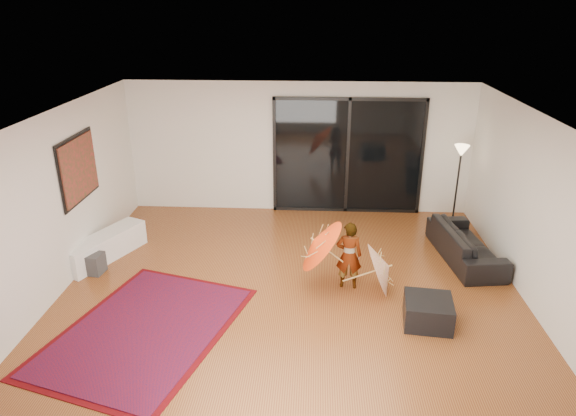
# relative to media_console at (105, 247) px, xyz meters

# --- Properties ---
(floor) EXTENTS (7.00, 7.00, 0.00)m
(floor) POSITION_rel_media_console_xyz_m (3.25, -1.07, -0.22)
(floor) COLOR brown
(floor) RESTS_ON ground
(ceiling) EXTENTS (7.00, 7.00, 0.00)m
(ceiling) POSITION_rel_media_console_xyz_m (3.25, -1.07, 2.48)
(ceiling) COLOR white
(ceiling) RESTS_ON wall_back
(wall_back) EXTENTS (7.00, 0.00, 7.00)m
(wall_back) POSITION_rel_media_console_xyz_m (3.25, 2.43, 1.13)
(wall_back) COLOR silver
(wall_back) RESTS_ON floor
(wall_front) EXTENTS (7.00, 0.00, 7.00)m
(wall_front) POSITION_rel_media_console_xyz_m (3.25, -4.57, 1.13)
(wall_front) COLOR silver
(wall_front) RESTS_ON floor
(wall_left) EXTENTS (0.00, 7.00, 7.00)m
(wall_left) POSITION_rel_media_console_xyz_m (-0.25, -1.07, 1.13)
(wall_left) COLOR silver
(wall_left) RESTS_ON floor
(wall_right) EXTENTS (0.00, 7.00, 7.00)m
(wall_right) POSITION_rel_media_console_xyz_m (6.75, -1.07, 1.13)
(wall_right) COLOR silver
(wall_right) RESTS_ON floor
(sliding_door) EXTENTS (3.06, 0.07, 2.40)m
(sliding_door) POSITION_rel_media_console_xyz_m (4.25, 2.40, 0.98)
(sliding_door) COLOR black
(sliding_door) RESTS_ON wall_back
(painting) EXTENTS (0.04, 1.28, 1.08)m
(painting) POSITION_rel_media_console_xyz_m (-0.21, -0.07, 1.43)
(painting) COLOR black
(painting) RESTS_ON wall_left
(media_console) EXTENTS (1.03, 1.63, 0.45)m
(media_console) POSITION_rel_media_console_xyz_m (0.00, 0.00, 0.00)
(media_console) COLOR white
(media_console) RESTS_ON floor
(speaker) EXTENTS (0.33, 0.33, 0.34)m
(speaker) POSITION_rel_media_console_xyz_m (0.00, -0.51, -0.05)
(speaker) COLOR #424244
(speaker) RESTS_ON floor
(persian_rug) EXTENTS (2.81, 3.36, 0.02)m
(persian_rug) POSITION_rel_media_console_xyz_m (1.33, -2.04, -0.21)
(persian_rug) COLOR #50060B
(persian_rug) RESTS_ON floor
(sofa) EXTENTS (0.99, 1.99, 0.56)m
(sofa) POSITION_rel_media_console_xyz_m (6.20, 0.33, 0.06)
(sofa) COLOR black
(sofa) RESTS_ON floor
(ottoman) EXTENTS (0.71, 0.71, 0.37)m
(ottoman) POSITION_rel_media_console_xyz_m (5.18, -1.65, -0.04)
(ottoman) COLOR black
(ottoman) RESTS_ON floor
(floor_lamp) EXTENTS (0.28, 0.28, 1.63)m
(floor_lamp) POSITION_rel_media_console_xyz_m (6.35, 1.80, 1.06)
(floor_lamp) COLOR black
(floor_lamp) RESTS_ON floor
(child) EXTENTS (0.41, 0.28, 1.09)m
(child) POSITION_rel_media_console_xyz_m (4.13, -0.72, 0.32)
(child) COLOR #999999
(child) RESTS_ON floor
(parasol_orange) EXTENTS (0.70, 0.92, 0.91)m
(parasol_orange) POSITION_rel_media_console_xyz_m (3.58, -0.77, 0.51)
(parasol_orange) COLOR #F13D0C
(parasol_orange) RESTS_ON child
(parasol_white) EXTENTS (0.52, 0.83, 0.91)m
(parasol_white) POSITION_rel_media_console_xyz_m (4.73, -0.87, 0.28)
(parasol_white) COLOR white
(parasol_white) RESTS_ON floor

